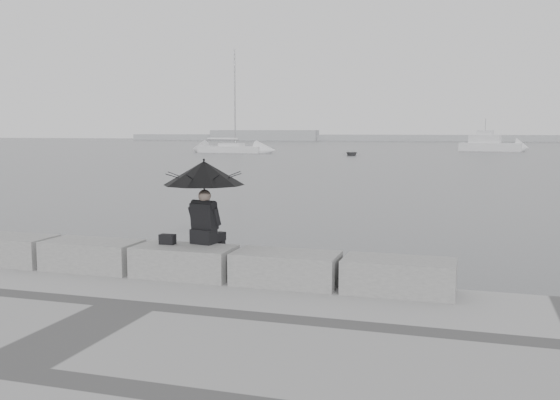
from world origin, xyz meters
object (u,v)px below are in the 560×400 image
(seated_person, at_px, (204,181))
(sailboat_left, at_px, (232,149))
(motor_cruiser, at_px, (491,145))
(dinghy, at_px, (351,153))

(seated_person, bearing_deg, sailboat_left, 121.56)
(sailboat_left, height_order, motor_cruiser, sailboat_left)
(sailboat_left, distance_m, dinghy, 16.53)
(motor_cruiser, bearing_deg, dinghy, -117.99)
(seated_person, distance_m, sailboat_left, 68.94)
(dinghy, bearing_deg, sailboat_left, 155.83)
(seated_person, bearing_deg, dinghy, 108.73)
(motor_cruiser, height_order, dinghy, motor_cruiser)
(seated_person, xyz_separation_m, motor_cruiser, (6.56, 79.91, -1.14))
(sailboat_left, bearing_deg, motor_cruiser, 32.61)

